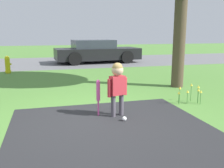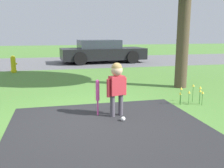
{
  "view_description": "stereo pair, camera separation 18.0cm",
  "coord_description": "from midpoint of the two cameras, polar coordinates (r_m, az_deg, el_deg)",
  "views": [
    {
      "loc": [
        -0.76,
        -4.5,
        1.62
      ],
      "look_at": [
        0.58,
        0.44,
        0.57
      ],
      "focal_mm": 40.0,
      "sensor_mm": 36.0,
      "label": 1
    },
    {
      "loc": [
        -0.58,
        -4.55,
        1.62
      ],
      "look_at": [
        0.58,
        0.44,
        0.57
      ],
      "focal_mm": 40.0,
      "sensor_mm": 36.0,
      "label": 2
    }
  ],
  "objects": [
    {
      "name": "ground_plane",
      "position": [
        4.85,
        -6.42,
        -7.98
      ],
      "size": [
        60.0,
        60.0,
        0.0
      ],
      "primitive_type": "plane",
      "color": "#518438"
    },
    {
      "name": "street_strip",
      "position": [
        14.45,
        -12.47,
        4.89
      ],
      "size": [
        40.0,
        6.0,
        0.01
      ],
      "color": "slate",
      "rests_on": "ground"
    },
    {
      "name": "child",
      "position": [
        4.82,
        0.17,
        0.49
      ],
      "size": [
        0.42,
        0.23,
        1.07
      ],
      "rotation": [
        0.0,
        0.0,
        0.27
      ],
      "color": "#4C4751",
      "rests_on": "ground"
    },
    {
      "name": "baseball_bat",
      "position": [
        4.91,
        -4.23,
        -1.95
      ],
      "size": [
        0.07,
        0.07,
        0.73
      ],
      "color": "#E54CA5",
      "rests_on": "ground"
    },
    {
      "name": "sports_ball",
      "position": [
        4.72,
        1.72,
        -7.93
      ],
      "size": [
        0.09,
        0.09,
        0.09
      ],
      "color": "white",
      "rests_on": "ground"
    },
    {
      "name": "fire_hydrant",
      "position": [
        11.09,
        -23.19,
        4.06
      ],
      "size": [
        0.28,
        0.25,
        0.71
      ],
      "color": "yellow",
      "rests_on": "ground"
    },
    {
      "name": "parked_car",
      "position": [
        13.96,
        -3.96,
        7.4
      ],
      "size": [
        4.69,
        2.24,
        1.25
      ],
      "rotation": [
        0.0,
        0.0,
        0.06
      ],
      "color": "black",
      "rests_on": "ground"
    },
    {
      "name": "flower_bed",
      "position": [
        6.04,
        16.77,
        -1.42
      ],
      "size": [
        0.54,
        0.37,
        0.44
      ],
      "color": "#38702D",
      "rests_on": "ground"
    }
  ]
}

